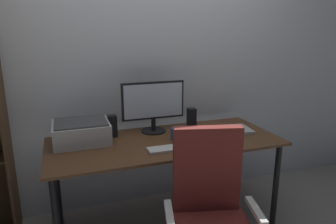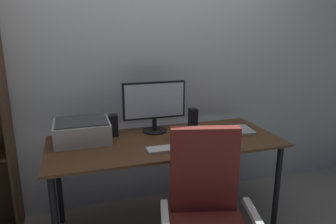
% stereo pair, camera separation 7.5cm
% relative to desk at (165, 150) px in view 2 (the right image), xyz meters
% --- Properties ---
extents(back_wall, '(6.40, 0.10, 2.60)m').
position_rel_desk_xyz_m(back_wall, '(0.00, 0.54, 0.64)').
color(back_wall, silver).
rests_on(back_wall, ground).
extents(desk, '(1.73, 0.73, 0.74)m').
position_rel_desk_xyz_m(desk, '(0.00, 0.00, 0.00)').
color(desk, '#56351E').
rests_on(desk, ground).
extents(monitor, '(0.51, 0.20, 0.41)m').
position_rel_desk_xyz_m(monitor, '(-0.02, 0.23, 0.31)').
color(monitor, black).
rests_on(monitor, desk).
extents(keyboard, '(0.29, 0.11, 0.02)m').
position_rel_desk_xyz_m(keyboard, '(-0.04, -0.19, 0.09)').
color(keyboard, silver).
rests_on(keyboard, desk).
extents(mouse, '(0.08, 0.11, 0.03)m').
position_rel_desk_xyz_m(mouse, '(0.18, -0.18, 0.09)').
color(mouse, black).
rests_on(mouse, desk).
extents(coffee_mug, '(0.10, 0.08, 0.09)m').
position_rel_desk_xyz_m(coffee_mug, '(0.08, -0.01, 0.12)').
color(coffee_mug, '#285193').
rests_on(coffee_mug, desk).
extents(laptop, '(0.35, 0.27, 0.02)m').
position_rel_desk_xyz_m(laptop, '(0.58, 0.02, 0.09)').
color(laptop, '#B7BABC').
rests_on(laptop, desk).
extents(speaker_left, '(0.06, 0.07, 0.17)m').
position_rel_desk_xyz_m(speaker_left, '(-0.36, 0.22, 0.16)').
color(speaker_left, black).
rests_on(speaker_left, desk).
extents(speaker_right, '(0.06, 0.07, 0.17)m').
position_rel_desk_xyz_m(speaker_right, '(0.31, 0.22, 0.16)').
color(speaker_right, black).
rests_on(speaker_right, desk).
extents(printer, '(0.40, 0.34, 0.16)m').
position_rel_desk_xyz_m(printer, '(-0.60, 0.17, 0.16)').
color(printer, silver).
rests_on(printer, desk).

